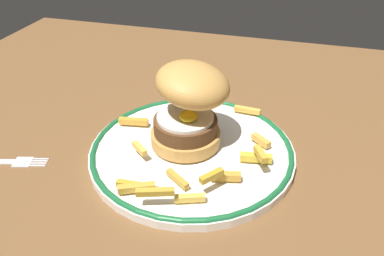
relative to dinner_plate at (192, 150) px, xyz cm
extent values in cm
cube|color=brown|center=(5.99, -2.11, -2.84)|extent=(126.60, 103.99, 4.00)
cylinder|color=white|center=(0.00, 0.00, -0.24)|extent=(28.79, 28.79, 1.20)
torus|color=#196033|center=(0.00, 0.00, 0.36)|extent=(28.39, 28.39, 0.80)
cylinder|color=#CA9147|center=(-1.14, 0.67, 1.66)|extent=(9.81, 9.81, 1.80)
cylinder|color=#52331B|center=(-1.14, 0.67, 3.61)|extent=(8.85, 8.85, 2.09)
cylinder|color=white|center=(-1.14, 0.67, 4.91)|extent=(7.87, 7.87, 0.50)
ellipsoid|color=yellow|center=(-0.48, 0.01, 5.58)|extent=(2.60, 2.60, 1.40)
ellipsoid|color=#C89248|center=(-0.34, 1.60, 9.61)|extent=(10.83, 10.09, 6.82)
cube|color=gold|center=(5.98, -5.68, 1.23)|extent=(3.86, 1.80, 0.93)
cube|color=gold|center=(-0.86, -12.23, 2.67)|extent=(4.41, 2.12, 0.76)
cube|color=gold|center=(-10.15, 3.07, 1.22)|extent=(4.58, 1.64, 0.91)
cube|color=gold|center=(-3.90, -10.65, 1.20)|extent=(4.46, 2.67, 0.86)
cube|color=gold|center=(5.66, 11.27, 1.15)|extent=(4.22, 1.08, 0.78)
cube|color=gold|center=(0.31, -7.68, 1.14)|extent=(3.59, 2.88, 0.74)
cube|color=gold|center=(9.10, -0.88, 1.25)|extent=(4.33, 1.59, 0.97)
cube|color=#EBB747|center=(2.73, -10.55, 1.15)|extent=(3.65, 1.97, 0.77)
cube|color=gold|center=(9.22, 3.37, 1.20)|extent=(3.00, 2.60, 0.88)
cube|color=gold|center=(4.63, -7.80, 2.71)|extent=(2.60, 3.07, 0.78)
cube|color=gold|center=(9.72, -2.18, 2.87)|extent=(2.21, 3.02, 0.84)
cube|color=gold|center=(-6.22, -3.97, 1.91)|extent=(2.81, 2.50, 0.77)
cube|color=gold|center=(-1.26, 7.84, 3.25)|extent=(1.72, 4.69, 1.00)
cube|color=gold|center=(-5.01, -10.32, 1.15)|extent=(3.18, 0.94, 0.76)
cube|color=silver|center=(-22.16, -8.12, -0.66)|extent=(2.89, 2.74, 0.32)
cube|color=silver|center=(-20.23, -6.83, -0.66)|extent=(2.39, 0.87, 0.28)
cube|color=silver|center=(-20.10, -7.32, -0.66)|extent=(2.39, 0.87, 0.28)
cube|color=silver|center=(-19.97, -7.80, -0.66)|extent=(2.39, 0.87, 0.28)
cube|color=silver|center=(-19.84, -8.28, -0.66)|extent=(2.39, 0.87, 0.28)
camera|label=1|loc=(12.04, -42.37, 32.65)|focal=36.16mm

